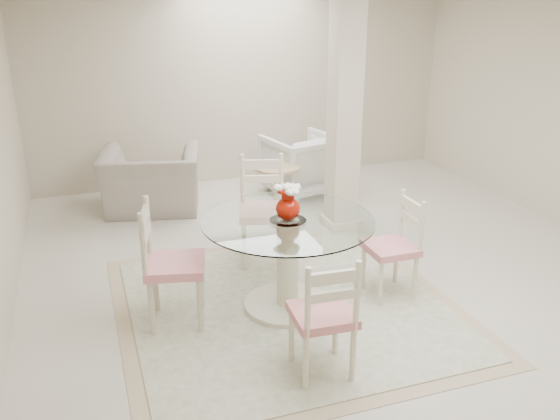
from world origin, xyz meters
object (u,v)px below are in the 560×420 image
object	(u,v)px
column	(344,113)
dining_table	(288,264)
side_table	(277,190)
dining_chair_north	(263,202)
dining_chair_south	(326,309)
recliner_taupe	(151,181)
dining_chair_east	(398,239)
armchair_white	(301,164)
red_vase	(288,202)
dining_chair_west	(165,256)

from	to	relation	value
column	dining_table	size ratio (longest dim) A/B	1.86
side_table	dining_chair_north	bearing A→B (deg)	-114.76
dining_chair_north	dining_chair_south	size ratio (longest dim) A/B	1.13
dining_chair_north	recliner_taupe	world-z (taller)	dining_chair_north
dining_chair_east	armchair_white	xyz separation A→B (m)	(0.20, 2.91, -0.14)
dining_chair_north	armchair_white	bearing A→B (deg)	73.49
red_vase	recliner_taupe	xyz separation A→B (m)	(-0.78, 2.85, -0.61)
column	dining_chair_south	distance (m)	3.01
column	dining_chair_east	world-z (taller)	column
dining_chair_west	side_table	xyz separation A→B (m)	(1.71, 2.21, -0.35)
dining_chair_north	side_table	size ratio (longest dim) A/B	2.06
red_vase	dining_chair_west	bearing A→B (deg)	174.67
column	side_table	xyz separation A→B (m)	(-0.53, 0.73, -1.08)
dining_chair_north	dining_chair_west	size ratio (longest dim) A/B	1.02
dining_chair_north	dining_chair_west	distance (m)	1.45
dining_chair_south	armchair_white	size ratio (longest dim) A/B	1.18
red_vase	armchair_white	size ratio (longest dim) A/B	0.34
armchair_white	recliner_taupe	bearing A→B (deg)	-12.83
dining_chair_east	dining_chair_south	world-z (taller)	dining_chair_south
red_vase	dining_chair_east	bearing A→B (deg)	-4.41
dining_chair_north	dining_chair_east	bearing A→B (deg)	-35.20
dining_chair_east	dining_chair_south	xyz separation A→B (m)	(-1.10, -0.94, 0.01)
dining_chair_west	armchair_white	size ratio (longest dim) A/B	1.31
dining_chair_east	armchair_white	bearing A→B (deg)	176.16
dining_table	dining_chair_south	xyz separation A→B (m)	(-0.08, -1.02, 0.13)
dining_chair_south	dining_chair_west	bearing A→B (deg)	-46.40
dining_chair_north	dining_chair_south	bearing A→B (deg)	-80.05
dining_chair_west	dining_chair_east	bearing A→B (deg)	-82.33
dining_chair_west	recliner_taupe	world-z (taller)	dining_chair_west
column	dining_chair_south	xyz separation A→B (m)	(-1.31, -2.59, -0.79)
dining_table	dining_chair_east	distance (m)	1.02
dining_table	dining_chair_north	distance (m)	1.05
column	red_vase	bearing A→B (deg)	-127.82
dining_chair_east	side_table	world-z (taller)	dining_chair_east
column	dining_chair_west	size ratio (longest dim) A/B	2.30
dining_chair_east	recliner_taupe	xyz separation A→B (m)	(-1.80, 2.93, -0.17)
dining_chair_east	side_table	bearing A→B (deg)	-172.20
dining_chair_east	dining_chair_south	bearing A→B (deg)	-49.46
dining_chair_west	column	bearing A→B (deg)	-44.06
column	dining_chair_north	bearing A→B (deg)	-153.80
dining_chair_west	recliner_taupe	bearing A→B (deg)	7.58
dining_chair_east	dining_table	bearing A→B (deg)	-94.40
dining_chair_west	dining_chair_south	xyz separation A→B (m)	(0.94, -1.11, -0.06)
red_vase	recliner_taupe	world-z (taller)	red_vase
red_vase	dining_chair_east	distance (m)	1.11
column	armchair_white	distance (m)	1.57
red_vase	side_table	distance (m)	2.51
dining_table	side_table	world-z (taller)	dining_table
dining_chair_north	recliner_taupe	distance (m)	2.04
recliner_taupe	armchair_white	xyz separation A→B (m)	(1.99, -0.02, 0.03)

